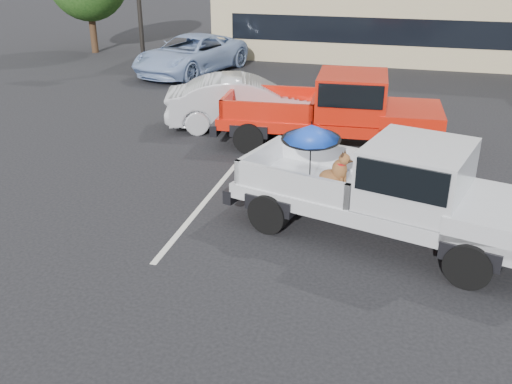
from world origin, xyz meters
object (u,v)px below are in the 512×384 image
Objects in this scene: silver_pickup at (401,187)px; red_pickup at (344,107)px; silver_sedan at (245,102)px; blue_suv at (191,54)px.

red_pickup is (-1.61, 4.90, 0.01)m from silver_pickup.
silver_pickup is at bearing -159.62° from silver_sedan.
blue_suv reaches higher than silver_sedan.
red_pickup reaches higher than blue_suv.
silver_sedan is at bearing 158.28° from red_pickup.
red_pickup reaches higher than silver_sedan.
blue_suv is at bearing 15.13° from silver_sedan.
blue_suv is (-4.20, 6.56, 0.01)m from silver_sedan.
silver_pickup is 15.19m from blue_suv.
silver_pickup is at bearing -75.49° from red_pickup.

